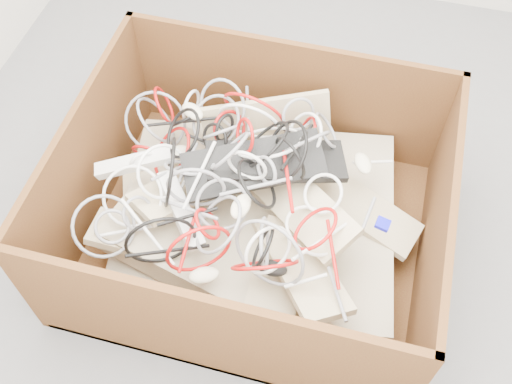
% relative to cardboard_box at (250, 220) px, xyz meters
% --- Properties ---
extents(ground, '(3.00, 3.00, 0.00)m').
position_rel_cardboard_box_xyz_m(ground, '(0.11, 0.15, -0.14)').
color(ground, '#5A5A5D').
rests_on(ground, ground).
extents(cardboard_box, '(1.28, 1.06, 0.57)m').
position_rel_cardboard_box_xyz_m(cardboard_box, '(0.00, 0.00, 0.00)').
color(cardboard_box, '#401D10').
rests_on(cardboard_box, ground).
extents(keyboard_pile, '(1.18, 0.95, 0.37)m').
position_rel_cardboard_box_xyz_m(keyboard_pile, '(0.02, 0.01, 0.14)').
color(keyboard_pile, tan).
rests_on(keyboard_pile, cardboard_box).
extents(mice_scatter, '(0.77, 0.68, 0.18)m').
position_rel_cardboard_box_xyz_m(mice_scatter, '(-0.02, -0.03, 0.21)').
color(mice_scatter, beige).
rests_on(mice_scatter, keyboard_pile).
extents(power_strip_left, '(0.28, 0.15, 0.12)m').
position_rel_cardboard_box_xyz_m(power_strip_left, '(-0.41, -0.01, 0.22)').
color(power_strip_left, silver).
rests_on(power_strip_left, keyboard_pile).
extents(power_strip_right, '(0.24, 0.26, 0.10)m').
position_rel_cardboard_box_xyz_m(power_strip_right, '(-0.20, -0.14, 0.20)').
color(power_strip_right, silver).
rests_on(power_strip_right, keyboard_pile).
extents(vga_plug, '(0.05, 0.05, 0.03)m').
position_rel_cardboard_box_xyz_m(vga_plug, '(0.46, -0.05, 0.23)').
color(vga_plug, '#0D0ECC').
rests_on(vga_plug, keyboard_pile).
extents(cable_tangle, '(1.04, 0.86, 0.42)m').
position_rel_cardboard_box_xyz_m(cable_tangle, '(-0.09, 0.01, 0.26)').
color(cable_tangle, gray).
rests_on(cable_tangle, keyboard_pile).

